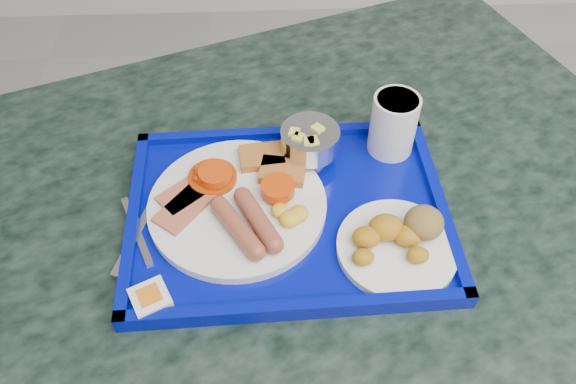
# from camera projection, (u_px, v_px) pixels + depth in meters

# --- Properties ---
(table) EXTENTS (1.49, 1.24, 0.80)m
(table) POSITION_uv_depth(u_px,v_px,m) (263.00, 292.00, 0.94)
(table) COLOR slate
(table) RESTS_ON floor
(tray) EXTENTS (0.45, 0.33, 0.03)m
(tray) POSITION_uv_depth(u_px,v_px,m) (288.00, 213.00, 0.78)
(tray) COLOR #030C97
(tray) RESTS_ON table
(main_plate) EXTENTS (0.25, 0.25, 0.04)m
(main_plate) POSITION_uv_depth(u_px,v_px,m) (242.00, 201.00, 0.77)
(main_plate) COLOR white
(main_plate) RESTS_ON tray
(bread_plate) EXTENTS (0.16, 0.16, 0.05)m
(bread_plate) POSITION_uv_depth(u_px,v_px,m) (400.00, 240.00, 0.73)
(bread_plate) COLOR white
(bread_plate) RESTS_ON tray
(fruit_bowl) EXTENTS (0.09, 0.09, 0.06)m
(fruit_bowl) POSITION_uv_depth(u_px,v_px,m) (310.00, 141.00, 0.81)
(fruit_bowl) COLOR silver
(fruit_bowl) RESTS_ON tray
(juice_cup) EXTENTS (0.07, 0.07, 0.09)m
(juice_cup) POSITION_uv_depth(u_px,v_px,m) (394.00, 123.00, 0.82)
(juice_cup) COLOR white
(juice_cup) RESTS_ON tray
(spoon) EXTENTS (0.08, 0.16, 0.01)m
(spoon) POSITION_uv_depth(u_px,v_px,m) (158.00, 198.00, 0.79)
(spoon) COLOR silver
(spoon) RESTS_ON tray
(knife) EXTENTS (0.06, 0.17, 0.00)m
(knife) POSITION_uv_depth(u_px,v_px,m) (142.00, 225.00, 0.76)
(knife) COLOR silver
(knife) RESTS_ON tray
(jam_packet) EXTENTS (0.06, 0.06, 0.02)m
(jam_packet) POSITION_uv_depth(u_px,v_px,m) (150.00, 299.00, 0.68)
(jam_packet) COLOR white
(jam_packet) RESTS_ON tray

